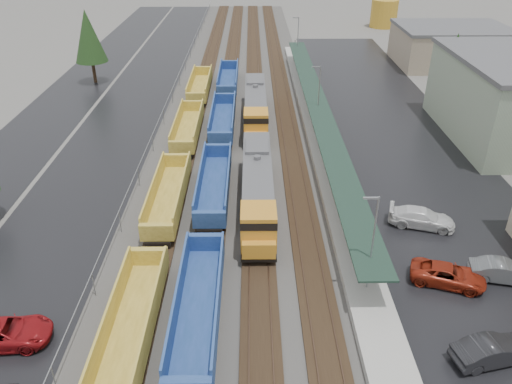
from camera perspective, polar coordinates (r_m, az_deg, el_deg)
ballast_strip at (r=71.04m, az=-1.76°, el=10.12°), size 20.00×160.00×0.08m
trackbed at (r=71.01m, az=-1.76°, el=10.21°), size 14.60×160.00×0.22m
west_parking_lot at (r=72.93m, az=-13.80°, el=9.78°), size 10.00×160.00×0.02m
west_road at (r=75.82m, az=-21.27°, el=9.37°), size 9.00×160.00×0.02m
east_commuter_lot at (r=64.13m, az=15.44°, el=6.82°), size 16.00×100.00×0.02m
station_platform at (r=61.95m, az=6.97°, el=7.61°), size 3.00×80.00×8.00m
chainlink_fence at (r=69.91m, az=-9.75°, el=10.74°), size 0.08×160.04×2.02m
tree_west_far at (r=82.46m, az=-18.62°, el=16.54°), size 4.84×4.84×11.00m
tree_east at (r=72.25m, az=21.64°, el=13.79°), size 4.40×4.40×10.00m
locomotive_lead at (r=43.94m, az=0.17°, el=0.34°), size 2.77×18.23×4.13m
locomotive_trail at (r=63.10m, az=-0.06°, el=9.69°), size 2.77×18.23×4.13m
well_string_yellow at (r=39.02m, az=-11.60°, el=-6.32°), size 2.75×93.85×2.44m
well_string_blue at (r=39.87m, az=-5.51°, el=-4.89°), size 2.80×97.06×2.48m
storage_tank at (r=124.40m, az=14.41°, el=19.15°), size 6.00×6.00×6.00m
parked_car_west_c at (r=35.75m, az=-26.88°, el=-14.19°), size 3.14×5.98×1.61m
parked_car_east_a at (r=34.18m, az=25.43°, el=-16.08°), size 2.79×5.20×1.63m
parked_car_east_b at (r=38.99m, az=21.09°, el=-8.84°), size 4.03×5.80×1.47m
parked_car_east_c at (r=44.82m, az=18.42°, el=-2.83°), size 3.69×5.93×1.60m
parked_car_east_e at (r=40.86m, az=26.44°, el=-8.14°), size 2.58×4.98×1.56m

